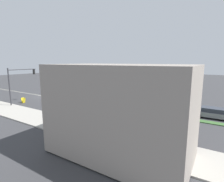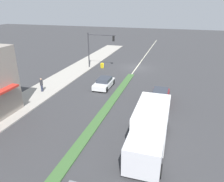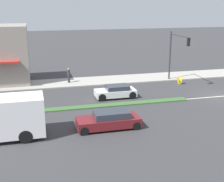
{
  "view_description": "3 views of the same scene",
  "coord_description": "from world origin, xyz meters",
  "px_view_note": "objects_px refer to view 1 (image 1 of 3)",
  "views": [
    {
      "loc": [
        21.25,
        28.92,
        6.7
      ],
      "look_at": [
        -0.75,
        15.13,
        2.27
      ],
      "focal_mm": 28.0,
      "sensor_mm": 36.0,
      "label": 1
    },
    {
      "loc": [
        -6.38,
        34.85,
        10.02
      ],
      "look_at": [
        -0.32,
        15.03,
        1.65
      ],
      "focal_mm": 35.0,
      "sensor_mm": 36.0,
      "label": 2
    },
    {
      "loc": [
        -25.61,
        17.85,
        8.86
      ],
      "look_at": [
        -1.69,
        11.63,
        1.83
      ],
      "focal_mm": 50.0,
      "sensor_mm": 36.0,
      "label": 3
    }
  ],
  "objects_px": {
    "delivery_truck": "(157,95)",
    "suv_grey": "(214,113)",
    "van_white": "(75,102)",
    "sedan_maroon": "(113,95)",
    "traffic_signal_main": "(18,80)",
    "warning_aframe_sign": "(23,100)",
    "pedestrian": "(57,114)"
  },
  "relations": [
    {
      "from": "delivery_truck",
      "to": "suv_grey",
      "type": "distance_m",
      "value": 8.42
    },
    {
      "from": "van_white",
      "to": "sedan_maroon",
      "type": "bearing_deg",
      "value": 161.04
    },
    {
      "from": "traffic_signal_main",
      "to": "suv_grey",
      "type": "relative_size",
      "value": 1.25
    },
    {
      "from": "traffic_signal_main",
      "to": "warning_aframe_sign",
      "type": "distance_m",
      "value": 3.56
    },
    {
      "from": "delivery_truck",
      "to": "suv_grey",
      "type": "bearing_deg",
      "value": 70.46
    },
    {
      "from": "suv_grey",
      "to": "sedan_maroon",
      "type": "height_order",
      "value": "sedan_maroon"
    },
    {
      "from": "suv_grey",
      "to": "sedan_maroon",
      "type": "relative_size",
      "value": 0.97
    },
    {
      "from": "suv_grey",
      "to": "van_white",
      "type": "xyz_separation_m",
      "value": [
        4.4,
        -18.38,
        -0.0
      ]
    },
    {
      "from": "suv_grey",
      "to": "van_white",
      "type": "relative_size",
      "value": 1.15
    },
    {
      "from": "traffic_signal_main",
      "to": "pedestrian",
      "type": "height_order",
      "value": "traffic_signal_main"
    },
    {
      "from": "suv_grey",
      "to": "delivery_truck",
      "type": "bearing_deg",
      "value": -109.54
    },
    {
      "from": "traffic_signal_main",
      "to": "sedan_maroon",
      "type": "height_order",
      "value": "traffic_signal_main"
    },
    {
      "from": "suv_grey",
      "to": "van_white",
      "type": "bearing_deg",
      "value": -76.54
    },
    {
      "from": "sedan_maroon",
      "to": "warning_aframe_sign",
      "type": "bearing_deg",
      "value": -46.04
    },
    {
      "from": "pedestrian",
      "to": "van_white",
      "type": "xyz_separation_m",
      "value": [
        -6.62,
        -3.71,
        -0.38
      ]
    },
    {
      "from": "pedestrian",
      "to": "van_white",
      "type": "distance_m",
      "value": 7.6
    },
    {
      "from": "traffic_signal_main",
      "to": "sedan_maroon",
      "type": "xyz_separation_m",
      "value": [
        -11.12,
        10.48,
        -3.27
      ]
    },
    {
      "from": "sedan_maroon",
      "to": "suv_grey",
      "type": "bearing_deg",
      "value": 80.01
    },
    {
      "from": "traffic_signal_main",
      "to": "delivery_truck",
      "type": "distance_m",
      "value": 21.72
    },
    {
      "from": "delivery_truck",
      "to": "suv_grey",
      "type": "relative_size",
      "value": 1.68
    },
    {
      "from": "delivery_truck",
      "to": "sedan_maroon",
      "type": "bearing_deg",
      "value": -90.0
    },
    {
      "from": "warning_aframe_sign",
      "to": "van_white",
      "type": "relative_size",
      "value": 0.22
    },
    {
      "from": "pedestrian",
      "to": "suv_grey",
      "type": "bearing_deg",
      "value": 126.91
    },
    {
      "from": "warning_aframe_sign",
      "to": "delivery_truck",
      "type": "distance_m",
      "value": 21.51
    },
    {
      "from": "pedestrian",
      "to": "warning_aframe_sign",
      "type": "relative_size",
      "value": 1.97
    },
    {
      "from": "delivery_truck",
      "to": "van_white",
      "type": "height_order",
      "value": "delivery_truck"
    },
    {
      "from": "warning_aframe_sign",
      "to": "sedan_maroon",
      "type": "distance_m",
      "value": 14.99
    },
    {
      "from": "warning_aframe_sign",
      "to": "pedestrian",
      "type": "bearing_deg",
      "value": 74.15
    },
    {
      "from": "pedestrian",
      "to": "warning_aframe_sign",
      "type": "bearing_deg",
      "value": -105.85
    },
    {
      "from": "warning_aframe_sign",
      "to": "delivery_truck",
      "type": "height_order",
      "value": "delivery_truck"
    },
    {
      "from": "pedestrian",
      "to": "suv_grey",
      "type": "xyz_separation_m",
      "value": [
        -11.02,
        14.67,
        -0.38
      ]
    },
    {
      "from": "delivery_truck",
      "to": "sedan_maroon",
      "type": "relative_size",
      "value": 1.63
    }
  ]
}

